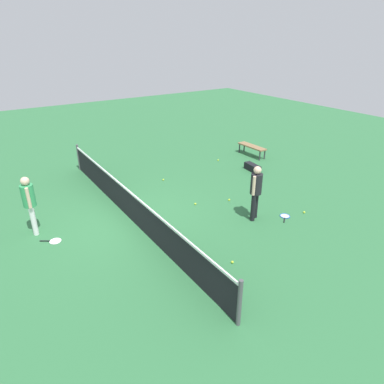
{
  "coord_description": "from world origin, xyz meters",
  "views": [
    {
      "loc": [
        -8.62,
        3.47,
        5.12
      ],
      "look_at": [
        -1.03,
        -1.56,
        0.9
      ],
      "focal_mm": 31.99,
      "sensor_mm": 36.0,
      "label": 1
    }
  ],
  "objects_px": {
    "player_far_side": "(29,201)",
    "tennis_ball_stray_left": "(229,200)",
    "tennis_ball_near_player": "(163,180)",
    "courtside_bench": "(252,147)",
    "tennis_racket_near_player": "(285,216)",
    "tennis_ball_stray_right": "(218,160)",
    "tennis_ball_midcourt": "(232,262)",
    "tennis_ball_baseline": "(195,204)",
    "tennis_ball_by_net": "(304,212)",
    "tennis_racket_far_player": "(54,241)",
    "equipment_bag": "(252,167)",
    "player_near_side": "(256,189)"
  },
  "relations": [
    {
      "from": "tennis_racket_near_player",
      "to": "tennis_ball_stray_right",
      "type": "distance_m",
      "value": 5.38
    },
    {
      "from": "tennis_ball_midcourt",
      "to": "courtside_bench",
      "type": "bearing_deg",
      "value": -45.73
    },
    {
      "from": "tennis_ball_stray_left",
      "to": "player_far_side",
      "type": "bearing_deg",
      "value": 76.1
    },
    {
      "from": "player_far_side",
      "to": "tennis_ball_by_net",
      "type": "bearing_deg",
      "value": -115.38
    },
    {
      "from": "tennis_ball_midcourt",
      "to": "equipment_bag",
      "type": "distance_m",
      "value": 6.46
    },
    {
      "from": "tennis_ball_near_player",
      "to": "tennis_ball_by_net",
      "type": "distance_m",
      "value": 5.33
    },
    {
      "from": "tennis_ball_near_player",
      "to": "tennis_ball_stray_left",
      "type": "distance_m",
      "value": 2.94
    },
    {
      "from": "player_near_side",
      "to": "tennis_ball_baseline",
      "type": "height_order",
      "value": "player_near_side"
    },
    {
      "from": "tennis_ball_near_player",
      "to": "tennis_ball_stray_right",
      "type": "xyz_separation_m",
      "value": [
        0.61,
        -3.12,
        0.0
      ]
    },
    {
      "from": "tennis_racket_near_player",
      "to": "equipment_bag",
      "type": "bearing_deg",
      "value": -27.77
    },
    {
      "from": "tennis_racket_near_player",
      "to": "courtside_bench",
      "type": "relative_size",
      "value": 0.37
    },
    {
      "from": "player_near_side",
      "to": "courtside_bench",
      "type": "relative_size",
      "value": 1.13
    },
    {
      "from": "player_far_side",
      "to": "equipment_bag",
      "type": "relative_size",
      "value": 2.06
    },
    {
      "from": "tennis_ball_baseline",
      "to": "tennis_ball_midcourt",
      "type": "bearing_deg",
      "value": 162.0
    },
    {
      "from": "tennis_racket_near_player",
      "to": "tennis_racket_far_player",
      "type": "distance_m",
      "value": 6.75
    },
    {
      "from": "player_far_side",
      "to": "tennis_ball_stray_left",
      "type": "height_order",
      "value": "player_far_side"
    },
    {
      "from": "tennis_ball_midcourt",
      "to": "tennis_ball_stray_right",
      "type": "height_order",
      "value": "same"
    },
    {
      "from": "tennis_ball_near_player",
      "to": "tennis_ball_stray_right",
      "type": "bearing_deg",
      "value": -78.92
    },
    {
      "from": "tennis_ball_near_player",
      "to": "tennis_ball_stray_left",
      "type": "xyz_separation_m",
      "value": [
        -2.76,
        -1.0,
        0.0
      ]
    },
    {
      "from": "player_near_side",
      "to": "tennis_racket_near_player",
      "type": "relative_size",
      "value": 3.03
    },
    {
      "from": "tennis_racket_near_player",
      "to": "tennis_racket_far_player",
      "type": "relative_size",
      "value": 0.97
    },
    {
      "from": "tennis_ball_by_net",
      "to": "tennis_ball_stray_right",
      "type": "bearing_deg",
      "value": -7.63
    },
    {
      "from": "tennis_ball_near_player",
      "to": "tennis_ball_stray_right",
      "type": "relative_size",
      "value": 1.0
    },
    {
      "from": "tennis_racket_far_player",
      "to": "tennis_ball_stray_right",
      "type": "distance_m",
      "value": 8.12
    },
    {
      "from": "tennis_ball_stray_right",
      "to": "equipment_bag",
      "type": "bearing_deg",
      "value": -165.13
    },
    {
      "from": "player_far_side",
      "to": "tennis_racket_near_player",
      "type": "bearing_deg",
      "value": -116.39
    },
    {
      "from": "tennis_ball_near_player",
      "to": "tennis_ball_midcourt",
      "type": "relative_size",
      "value": 1.0
    },
    {
      "from": "tennis_ball_near_player",
      "to": "courtside_bench",
      "type": "bearing_deg",
      "value": -86.15
    },
    {
      "from": "tennis_ball_by_net",
      "to": "courtside_bench",
      "type": "bearing_deg",
      "value": -25.65
    },
    {
      "from": "tennis_ball_baseline",
      "to": "tennis_ball_stray_right",
      "type": "distance_m",
      "value": 4.41
    },
    {
      "from": "tennis_ball_near_player",
      "to": "courtside_bench",
      "type": "height_order",
      "value": "courtside_bench"
    },
    {
      "from": "tennis_racket_far_player",
      "to": "tennis_ball_baseline",
      "type": "height_order",
      "value": "tennis_ball_baseline"
    },
    {
      "from": "courtside_bench",
      "to": "tennis_racket_near_player",
      "type": "bearing_deg",
      "value": 147.58
    },
    {
      "from": "equipment_bag",
      "to": "courtside_bench",
      "type": "bearing_deg",
      "value": -42.15
    },
    {
      "from": "tennis_racket_near_player",
      "to": "tennis_ball_near_player",
      "type": "xyz_separation_m",
      "value": [
        4.58,
        1.73,
        0.02
      ]
    },
    {
      "from": "tennis_ball_by_net",
      "to": "equipment_bag",
      "type": "relative_size",
      "value": 0.08
    },
    {
      "from": "player_near_side",
      "to": "tennis_racket_far_player",
      "type": "bearing_deg",
      "value": 69.11
    },
    {
      "from": "tennis_racket_far_player",
      "to": "tennis_ball_near_player",
      "type": "height_order",
      "value": "tennis_ball_near_player"
    },
    {
      "from": "player_far_side",
      "to": "tennis_ball_baseline",
      "type": "xyz_separation_m",
      "value": [
        -1.07,
        -4.73,
        -0.98
      ]
    },
    {
      "from": "player_near_side",
      "to": "tennis_ball_baseline",
      "type": "relative_size",
      "value": 25.76
    },
    {
      "from": "tennis_ball_baseline",
      "to": "equipment_bag",
      "type": "xyz_separation_m",
      "value": [
        1.3,
        -3.69,
        0.11
      ]
    },
    {
      "from": "tennis_racket_near_player",
      "to": "courtside_bench",
      "type": "bearing_deg",
      "value": -32.42
    },
    {
      "from": "tennis_ball_midcourt",
      "to": "equipment_bag",
      "type": "xyz_separation_m",
      "value": [
        4.42,
        -4.71,
        0.11
      ]
    },
    {
      "from": "player_near_side",
      "to": "tennis_ball_by_net",
      "type": "height_order",
      "value": "player_near_side"
    },
    {
      "from": "tennis_racket_far_player",
      "to": "tennis_ball_baseline",
      "type": "relative_size",
      "value": 8.78
    },
    {
      "from": "tennis_racket_far_player",
      "to": "tennis_ball_by_net",
      "type": "xyz_separation_m",
      "value": [
        -2.68,
        -6.94,
        0.02
      ]
    },
    {
      "from": "tennis_racket_near_player",
      "to": "tennis_ball_stray_left",
      "type": "relative_size",
      "value": 8.51
    },
    {
      "from": "tennis_ball_near_player",
      "to": "equipment_bag",
      "type": "relative_size",
      "value": 0.08
    },
    {
      "from": "player_far_side",
      "to": "courtside_bench",
      "type": "bearing_deg",
      "value": -80.4
    },
    {
      "from": "tennis_racket_near_player",
      "to": "tennis_racket_far_player",
      "type": "bearing_deg",
      "value": 68.25
    }
  ]
}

